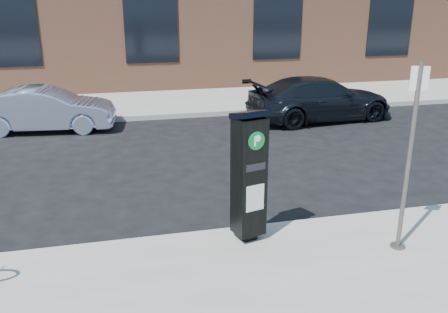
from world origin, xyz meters
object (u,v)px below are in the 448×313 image
object	(u,v)px
parking_kiosk	(249,175)
car_dark	(320,99)
sign_pole	(409,161)
car_silver	(46,109)

from	to	relation	value
parking_kiosk	car_dark	world-z (taller)	parking_kiosk
sign_pole	parking_kiosk	bearing A→B (deg)	-178.13
parking_kiosk	car_silver	distance (m)	8.61
parking_kiosk	car_silver	bearing A→B (deg)	100.97
parking_kiosk	car_dark	bearing A→B (deg)	43.97
parking_kiosk	sign_pole	size ratio (longest dim) A/B	0.75
car_silver	sign_pole	bearing A→B (deg)	-139.62
car_dark	sign_pole	bearing A→B (deg)	157.67
sign_pole	car_silver	world-z (taller)	sign_pole
parking_kiosk	sign_pole	world-z (taller)	sign_pole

